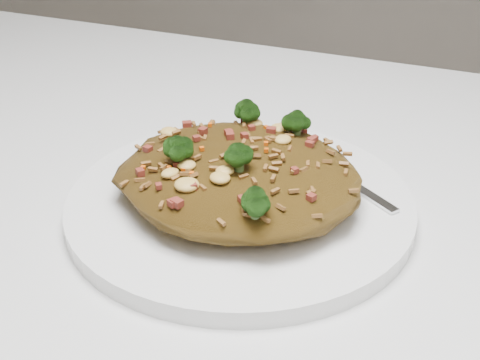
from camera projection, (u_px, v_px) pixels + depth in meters
name	position (u px, v px, depth m)	size (l,w,h in m)	color
dining_table	(280.00, 320.00, 0.55)	(1.20, 0.80, 0.75)	silver
plate	(240.00, 204.00, 0.53)	(0.27, 0.27, 0.01)	white
fried_rice	(240.00, 167.00, 0.51)	(0.19, 0.17, 0.06)	brown
fork	(333.00, 172.00, 0.56)	(0.14, 0.11, 0.00)	silver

